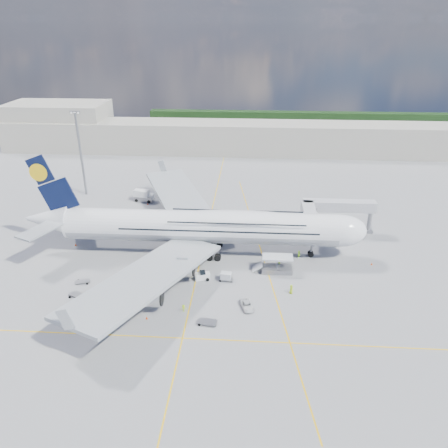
# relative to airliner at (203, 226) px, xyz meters

# --- Properties ---
(ground) EXTENTS (300.00, 300.00, 0.00)m
(ground) POSITION_rel_airliner_xyz_m (-0.26, -10.00, -6.87)
(ground) COLOR gray
(ground) RESTS_ON ground
(taxi_line_main) EXTENTS (0.25, 220.00, 0.01)m
(taxi_line_main) POSITION_rel_airliner_xyz_m (-0.26, -10.00, -6.86)
(taxi_line_main) COLOR yellow
(taxi_line_main) RESTS_ON ground
(taxi_line_cross) EXTENTS (120.00, 0.25, 0.01)m
(taxi_line_cross) POSITION_rel_airliner_xyz_m (-0.26, -30.00, -6.86)
(taxi_line_cross) COLOR yellow
(taxi_line_cross) RESTS_ON ground
(taxi_line_diag) EXTENTS (14.16, 99.06, 0.01)m
(taxi_line_diag) POSITION_rel_airliner_xyz_m (13.74, -0.00, -6.86)
(taxi_line_diag) COLOR yellow
(taxi_line_diag) RESTS_ON ground
(airliner) EXTENTS (77.26, 79.15, 23.71)m
(airliner) POSITION_rel_airliner_xyz_m (0.00, 0.00, 0.00)
(airliner) COLOR white
(airliner) RESTS_ON ground
(jet_bridge) EXTENTS (18.80, 12.10, 8.50)m
(jet_bridge) POSITION_rel_airliner_xyz_m (29.55, 10.94, -0.02)
(jet_bridge) COLOR #B7B7BC
(jet_bridge) RESTS_ON ground
(cargo_loader) EXTENTS (8.53, 3.20, 3.67)m
(cargo_loader) POSITION_rel_airliner_xyz_m (16.56, -7.11, -5.62)
(cargo_loader) COLOR silver
(cargo_loader) RESTS_ON ground
(light_mast) EXTENTS (3.00, 0.70, 25.50)m
(light_mast) POSITION_rel_airliner_xyz_m (-40.26, 35.00, 6.34)
(light_mast) COLOR gray
(light_mast) RESTS_ON ground
(terminal) EXTENTS (180.00, 16.00, 12.00)m
(terminal) POSITION_rel_airliner_xyz_m (-0.26, 85.00, -0.87)
(terminal) COLOR #B2AD9E
(terminal) RESTS_ON ground
(hangar) EXTENTS (40.00, 22.00, 18.00)m
(hangar) POSITION_rel_airliner_xyz_m (-70.26, 90.00, 2.13)
(hangar) COLOR #B2AD9E
(hangar) RESTS_ON ground
(tree_line) EXTENTS (160.00, 6.00, 8.00)m
(tree_line) POSITION_rel_airliner_xyz_m (39.74, 130.00, -2.87)
(tree_line) COLOR #193814
(tree_line) RESTS_ON ground
(dolly_row_a) EXTENTS (3.63, 2.89, 0.47)m
(dolly_row_a) POSITION_rel_airliner_xyz_m (-22.70, -19.12, -6.50)
(dolly_row_a) COLOR gray
(dolly_row_a) RESTS_ON ground
(dolly_row_b) EXTENTS (2.92, 2.12, 1.66)m
(dolly_row_b) POSITION_rel_airliner_xyz_m (-11.88, -16.40, -5.97)
(dolly_row_b) COLOR gray
(dolly_row_b) RESTS_ON ground
(dolly_row_c) EXTENTS (3.08, 2.31, 1.74)m
(dolly_row_c) POSITION_rel_airliner_xyz_m (-12.76, -19.75, -5.93)
(dolly_row_c) COLOR gray
(dolly_row_c) RESTS_ON ground
(dolly_back) EXTENTS (3.12, 2.34, 0.41)m
(dolly_back) POSITION_rel_airliner_xyz_m (-23.40, -14.27, -6.55)
(dolly_back) COLOR gray
(dolly_back) RESTS_ON ground
(dolly_nose_far) EXTENTS (3.66, 2.37, 0.50)m
(dolly_nose_far) POSITION_rel_airliner_xyz_m (3.57, -25.83, -6.48)
(dolly_nose_far) COLOR gray
(dolly_nose_far) RESTS_ON ground
(dolly_nose_near) EXTENTS (3.10, 1.94, 1.84)m
(dolly_nose_near) POSITION_rel_airliner_xyz_m (6.00, -11.37, -5.88)
(dolly_nose_near) COLOR gray
(dolly_nose_near) RESTS_ON ground
(baggage_tug) EXTENTS (3.30, 2.10, 1.90)m
(baggage_tug) POSITION_rel_airliner_xyz_m (1.15, -11.32, -6.03)
(baggage_tug) COLOR white
(baggage_tug) RESTS_ON ground
(catering_truck_inner) EXTENTS (7.13, 5.08, 3.92)m
(catering_truck_inner) POSITION_rel_airliner_xyz_m (-2.78, 11.79, -5.02)
(catering_truck_inner) COLOR gray
(catering_truck_inner) RESTS_ON ground
(catering_truck_outer) EXTENTS (6.26, 3.10, 3.58)m
(catering_truck_outer) POSITION_rel_airliner_xyz_m (-21.03, 30.31, -5.21)
(catering_truck_outer) COLOR gray
(catering_truck_outer) RESTS_ON ground
(service_van) EXTENTS (3.15, 4.62, 1.18)m
(service_van) POSITION_rel_airliner_xyz_m (10.56, -20.71, -6.28)
(service_van) COLOR silver
(service_van) RESTS_ON ground
(crew_nose) EXTENTS (0.81, 0.82, 1.92)m
(crew_nose) POSITION_rel_airliner_xyz_m (21.98, -0.96, -5.91)
(crew_nose) COLOR #A0FA1A
(crew_nose) RESTS_ON ground
(crew_loader) EXTENTS (1.10, 1.03, 1.79)m
(crew_loader) POSITION_rel_airliner_xyz_m (17.28, -5.64, -5.97)
(crew_loader) COLOR #A4EA18
(crew_loader) RESTS_ON ground
(crew_wing) EXTENTS (0.45, 1.06, 1.79)m
(crew_wing) POSITION_rel_airliner_xyz_m (-12.28, -8.80, -5.97)
(crew_wing) COLOR #B6E117
(crew_wing) RESTS_ON ground
(crew_van) EXTENTS (1.01, 1.16, 2.00)m
(crew_van) POSITION_rel_airliner_xyz_m (19.17, -15.31, -5.87)
(crew_van) COLOR #C2EA18
(crew_van) RESTS_ON ground
(crew_tug) EXTENTS (1.11, 0.81, 1.54)m
(crew_tug) POSITION_rel_airliner_xyz_m (-1.14, -22.65, -6.10)
(crew_tug) COLOR #BFEC18
(crew_tug) RESTS_ON ground
(cone_nose) EXTENTS (0.44, 0.44, 0.56)m
(cone_nose) POSITION_rel_airliner_xyz_m (37.84, -2.93, -6.60)
(cone_nose) COLOR #FF4D0D
(cone_nose) RESTS_ON ground
(cone_wing_left_inner) EXTENTS (0.43, 0.43, 0.55)m
(cone_wing_left_inner) POSITION_rel_airliner_xyz_m (-11.94, 11.84, -6.60)
(cone_wing_left_inner) COLOR #FF4D0D
(cone_wing_left_inner) RESTS_ON ground
(cone_wing_left_outer) EXTENTS (0.39, 0.39, 0.50)m
(cone_wing_left_outer) POSITION_rel_airliner_xyz_m (-19.38, 27.84, -6.63)
(cone_wing_left_outer) COLOR #FF4D0D
(cone_wing_left_outer) RESTS_ON ground
(cone_wing_right_inner) EXTENTS (0.41, 0.41, 0.53)m
(cone_wing_right_inner) POSITION_rel_airliner_xyz_m (-14.49, -20.38, -6.61)
(cone_wing_right_inner) COLOR #FF4D0D
(cone_wing_right_inner) RESTS_ON ground
(cone_wing_right_outer) EXTENTS (0.43, 0.43, 0.54)m
(cone_wing_right_outer) POSITION_rel_airliner_xyz_m (-7.55, -25.18, -6.61)
(cone_wing_right_outer) COLOR #FF4D0D
(cone_wing_right_outer) RESTS_ON ground
(cone_tail) EXTENTS (0.47, 0.47, 0.60)m
(cone_tail) POSITION_rel_airliner_xyz_m (-30.96, 1.56, -6.58)
(cone_tail) COLOR #FF4D0D
(cone_tail) RESTS_ON ground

